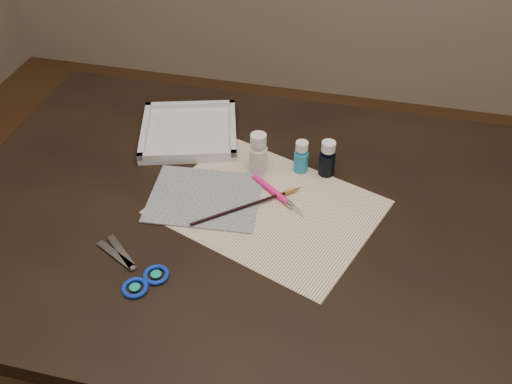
% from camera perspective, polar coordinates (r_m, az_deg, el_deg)
% --- Properties ---
extents(table, '(1.30, 0.90, 0.75)m').
position_cam_1_polar(table, '(1.47, -0.00, -12.59)').
color(table, black).
rests_on(table, ground).
extents(paper, '(0.52, 0.46, 0.00)m').
position_cam_1_polar(paper, '(1.20, 1.25, -1.52)').
color(paper, white).
rests_on(paper, table).
extents(canvas, '(0.25, 0.21, 0.00)m').
position_cam_1_polar(canvas, '(1.22, -5.16, -0.55)').
color(canvas, black).
rests_on(canvas, paper).
extents(paint_bottle_white, '(0.05, 0.05, 0.10)m').
position_cam_1_polar(paint_bottle_white, '(1.26, 0.24, 3.89)').
color(paint_bottle_white, silver).
rests_on(paint_bottle_white, table).
extents(paint_bottle_cyan, '(0.04, 0.04, 0.08)m').
position_cam_1_polar(paint_bottle_cyan, '(1.27, 4.54, 3.53)').
color(paint_bottle_cyan, '#1F93C2').
rests_on(paint_bottle_cyan, table).
extents(paint_bottle_navy, '(0.04, 0.04, 0.09)m').
position_cam_1_polar(paint_bottle_navy, '(1.27, 7.14, 3.35)').
color(paint_bottle_navy, black).
rests_on(paint_bottle_navy, table).
extents(paintbrush, '(0.20, 0.17, 0.01)m').
position_cam_1_polar(paintbrush, '(1.19, -0.79, -1.33)').
color(paintbrush, black).
rests_on(paintbrush, canvas).
extents(craft_knife, '(0.14, 0.11, 0.01)m').
position_cam_1_polar(craft_knife, '(1.21, 2.29, -0.37)').
color(craft_knife, '#FF1A84').
rests_on(craft_knife, paper).
extents(scissors, '(0.21, 0.17, 0.01)m').
position_cam_1_polar(scissors, '(1.11, -12.96, -7.13)').
color(scissors, silver).
rests_on(scissors, table).
extents(palette_tray, '(0.28, 0.28, 0.03)m').
position_cam_1_polar(palette_tray, '(1.40, -6.71, 6.10)').
color(palette_tray, silver).
rests_on(palette_tray, table).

